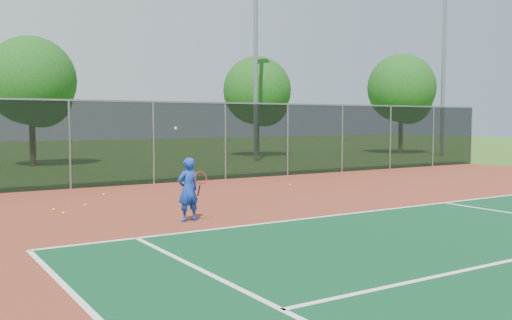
# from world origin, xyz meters

# --- Properties ---
(ground) EXTENTS (120.00, 120.00, 0.00)m
(ground) POSITION_xyz_m (0.00, 0.00, 0.00)
(ground) COLOR #315C1A
(ground) RESTS_ON ground
(court_apron) EXTENTS (30.00, 20.00, 0.02)m
(court_apron) POSITION_xyz_m (0.00, 2.00, 0.01)
(court_apron) COLOR brown
(court_apron) RESTS_ON ground
(fence_back) EXTENTS (30.00, 0.06, 3.03)m
(fence_back) POSITION_xyz_m (0.00, 12.00, 1.56)
(fence_back) COLOR black
(fence_back) RESTS_ON court_apron
(tennis_player) EXTENTS (0.59, 0.62, 2.17)m
(tennis_player) POSITION_xyz_m (-5.30, 4.21, 0.76)
(tennis_player) COLOR #133AB5
(tennis_player) RESTS_ON court_apron
(practice_ball_0) EXTENTS (0.07, 0.07, 0.07)m
(practice_ball_0) POSITION_xyz_m (0.83, 8.78, 0.06)
(practice_ball_0) COLOR #DFF01B
(practice_ball_0) RESTS_ON court_apron
(practice_ball_1) EXTENTS (0.07, 0.07, 0.07)m
(practice_ball_1) POSITION_xyz_m (-7.50, 6.73, 0.06)
(practice_ball_1) COLOR #DFF01B
(practice_ball_1) RESTS_ON court_apron
(practice_ball_2) EXTENTS (0.07, 0.07, 0.07)m
(practice_ball_2) POSITION_xyz_m (-7.59, 7.39, 0.06)
(practice_ball_2) COLOR #DFF01B
(practice_ball_2) RESTS_ON court_apron
(practice_ball_4) EXTENTS (0.07, 0.07, 0.07)m
(practice_ball_4) POSITION_xyz_m (-5.59, 9.65, 0.06)
(practice_ball_4) COLOR #DFF01B
(practice_ball_4) RESTS_ON court_apron
(practice_ball_6) EXTENTS (0.07, 0.07, 0.07)m
(practice_ball_6) POSITION_xyz_m (-6.68, 7.80, 0.06)
(practice_ball_6) COLOR #DFF01B
(practice_ball_6) RESTS_ON court_apron
(floodlight_n) EXTENTS (0.90, 0.40, 11.71)m
(floodlight_n) POSITION_xyz_m (6.21, 19.64, 6.63)
(floodlight_n) COLOR gray
(floodlight_n) RESTS_ON ground
(floodlight_ne) EXTENTS (0.90, 0.40, 11.71)m
(floodlight_ne) POSITION_xyz_m (19.04, 17.30, 6.63)
(floodlight_ne) COLOR gray
(floodlight_ne) RESTS_ON ground
(tree_back_left) EXTENTS (4.48, 4.48, 6.58)m
(tree_back_left) POSITION_xyz_m (-5.00, 22.92, 4.13)
(tree_back_left) COLOR #392815
(tree_back_left) RESTS_ON ground
(tree_back_mid) EXTENTS (4.41, 4.41, 6.47)m
(tree_back_mid) POSITION_xyz_m (9.02, 23.72, 4.06)
(tree_back_mid) COLOR #392815
(tree_back_mid) RESTS_ON ground
(tree_back_right) EXTENTS (4.73, 4.73, 6.94)m
(tree_back_right) POSITION_xyz_m (19.03, 20.72, 4.36)
(tree_back_right) COLOR #392815
(tree_back_right) RESTS_ON ground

